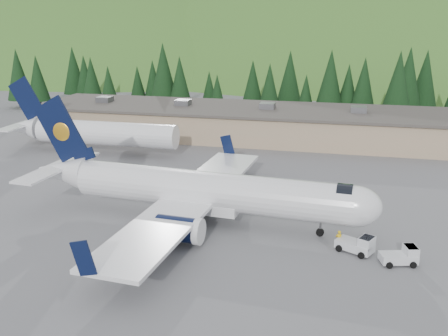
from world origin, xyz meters
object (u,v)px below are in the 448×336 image
(airliner, at_px, (200,191))
(terminal_building, at_px, (238,122))
(second_airliner, at_px, (89,132))
(baggage_tug_b, at_px, (358,245))
(ramp_worker, at_px, (339,239))
(baggage_tug_a, at_px, (402,256))

(airliner, distance_m, terminal_building, 38.13)
(second_airliner, xyz_separation_m, baggage_tug_b, (39.36, -25.64, -2.56))
(second_airliner, xyz_separation_m, ramp_worker, (37.68, -24.83, -2.52))
(baggage_tug_a, height_order, ramp_worker, ramp_worker)
(baggage_tug_b, distance_m, ramp_worker, 1.87)
(airliner, distance_m, second_airliner, 32.39)
(airliner, height_order, baggage_tug_a, airliner)
(baggage_tug_a, relative_size, baggage_tug_b, 0.92)
(second_airliner, xyz_separation_m, terminal_building, (19.91, 16.00, -0.70))
(baggage_tug_a, height_order, baggage_tug_b, baggage_tug_b)
(baggage_tug_b, bearing_deg, terminal_building, 142.28)
(airliner, xyz_separation_m, baggage_tug_a, (19.06, -4.99, -2.54))
(airliner, relative_size, baggage_tug_b, 10.26)
(second_airliner, height_order, ramp_worker, second_airliner)
(second_airliner, bearing_deg, baggage_tug_b, -33.08)
(baggage_tug_b, bearing_deg, second_airliner, 174.17)
(baggage_tug_b, xyz_separation_m, terminal_building, (-19.45, 41.64, 1.86))
(baggage_tug_a, xyz_separation_m, terminal_building, (-23.00, 42.91, 1.91))
(airliner, distance_m, ramp_worker, 14.35)
(baggage_tug_a, height_order, terminal_building, terminal_building)
(baggage_tug_a, bearing_deg, ramp_worker, 143.10)
(terminal_building, height_order, ramp_worker, terminal_building)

